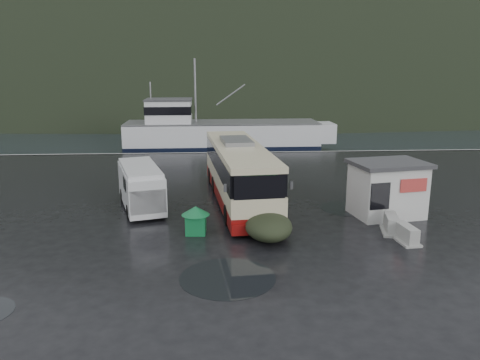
{
  "coord_description": "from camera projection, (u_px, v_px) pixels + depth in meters",
  "views": [
    {
      "loc": [
        0.93,
        -21.2,
        7.51
      ],
      "look_at": [
        2.41,
        2.62,
        1.7
      ],
      "focal_mm": 35.0,
      "sensor_mm": 36.0,
      "label": 1
    }
  ],
  "objects": [
    {
      "name": "waste_bin_right",
      "position": [
        241.0,
        224.0,
        22.85
      ],
      "size": [
        1.23,
        1.23,
        1.46
      ],
      "primitive_type": null,
      "rotation": [
        0.0,
        0.0,
        0.2
      ],
      "color": "#116434",
      "rests_on": "ground"
    },
    {
      "name": "ground",
      "position": [
        193.0,
        228.0,
        22.28
      ],
      "size": [
        160.0,
        160.0,
        0.0
      ],
      "primitive_type": "plane",
      "color": "black",
      "rests_on": "ground"
    },
    {
      "name": "harbor_water",
      "position": [
        207.0,
        94.0,
        128.94
      ],
      "size": [
        300.0,
        180.0,
        0.02
      ],
      "primitive_type": "cube",
      "color": "black",
      "rests_on": "ground"
    },
    {
      "name": "puddles",
      "position": [
        248.0,
        252.0,
        19.45
      ],
      "size": [
        17.15,
        12.67,
        0.01
      ],
      "color": "black",
      "rests_on": "ground"
    },
    {
      "name": "headland",
      "position": [
        226.0,
        80.0,
        265.31
      ],
      "size": [
        780.0,
        540.0,
        570.0
      ],
      "primitive_type": "ellipsoid",
      "color": "black",
      "rests_on": "ground"
    },
    {
      "name": "jersey_barrier_a",
      "position": [
        406.0,
        242.0,
        20.55
      ],
      "size": [
        0.9,
        1.59,
        0.76
      ],
      "primitive_type": null,
      "rotation": [
        0.0,
        0.0,
        0.09
      ],
      "color": "#999993",
      "rests_on": "ground"
    },
    {
      "name": "ticket_kiosk",
      "position": [
        385.0,
        215.0,
        24.23
      ],
      "size": [
        4.06,
        3.34,
        2.84
      ],
      "primitive_type": null,
      "rotation": [
        0.0,
        0.0,
        0.17
      ],
      "color": "silver",
      "rests_on": "ground"
    },
    {
      "name": "coach_bus",
      "position": [
        239.0,
        201.0,
        26.8
      ],
      "size": [
        4.19,
        12.49,
        3.47
      ],
      "primitive_type": null,
      "rotation": [
        0.0,
        0.0,
        0.09
      ],
      "color": "beige",
      "rests_on": "ground"
    },
    {
      "name": "white_van",
      "position": [
        142.0,
        207.0,
        25.57
      ],
      "size": [
        3.4,
        5.98,
        2.36
      ],
      "primitive_type": null,
      "rotation": [
        0.0,
        0.0,
        0.27
      ],
      "color": "silver",
      "rests_on": "ground"
    },
    {
      "name": "quay_edge",
      "position": [
        201.0,
        153.0,
        41.67
      ],
      "size": [
        160.0,
        0.6,
        1.5
      ],
      "primitive_type": "cube",
      "color": "#999993",
      "rests_on": "ground"
    },
    {
      "name": "dome_tent",
      "position": [
        268.0,
        238.0,
        21.0
      ],
      "size": [
        2.15,
        2.99,
        1.17
      ],
      "primitive_type": null,
      "rotation": [
        0.0,
        0.0,
        0.01
      ],
      "color": "#242B1A",
      "rests_on": "ground"
    },
    {
      "name": "fishing_trawler",
      "position": [
        222.0,
        138.0,
        50.0
      ],
      "size": [
        24.05,
        5.49,
        9.6
      ],
      "primitive_type": null,
      "rotation": [
        0.0,
        0.0,
        0.01
      ],
      "color": "silver",
      "rests_on": "ground"
    },
    {
      "name": "jersey_barrier_b",
      "position": [
        391.0,
        232.0,
        21.75
      ],
      "size": [
        1.16,
        1.78,
        0.82
      ],
      "primitive_type": null,
      "rotation": [
        0.0,
        0.0,
        -0.22
      ],
      "color": "#999993",
      "rests_on": "ground"
    },
    {
      "name": "waste_bin_left",
      "position": [
        196.0,
        233.0,
        21.62
      ],
      "size": [
        1.0,
        1.0,
        1.3
      ],
      "primitive_type": null,
      "rotation": [
        0.0,
        0.0,
        -0.07
      ],
      "color": "#116434",
      "rests_on": "ground"
    }
  ]
}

